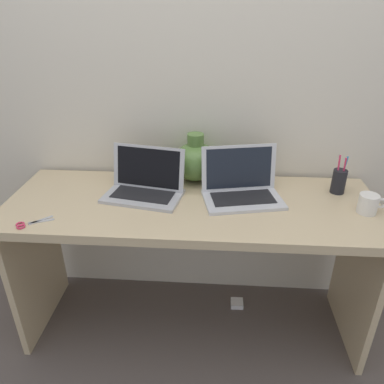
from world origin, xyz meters
name	(u,v)px	position (x,y,z in m)	size (l,w,h in m)	color
ground_plane	(192,323)	(0.00, 0.00, 0.00)	(6.00, 6.00, 0.00)	#564C47
back_wall	(197,87)	(0.00, 0.35, 1.20)	(4.40, 0.04, 2.40)	beige
desk	(192,230)	(0.00, 0.00, 0.60)	(1.69, 0.61, 0.76)	#D1B78C
laptop_left	(145,183)	(-0.22, 0.06, 0.82)	(0.38, 0.28, 0.22)	#B2B2B7
laptop_right	(241,185)	(0.22, 0.07, 0.82)	(0.39, 0.29, 0.23)	silver
green_vase	(195,161)	(0.00, 0.25, 0.86)	(0.22, 0.22, 0.24)	#5B843D
coffee_mug	(369,204)	(0.75, -0.04, 0.80)	(0.12, 0.08, 0.08)	white
pen_cup	(339,181)	(0.68, 0.14, 0.82)	(0.06, 0.06, 0.19)	black
scissors	(28,224)	(-0.65, -0.24, 0.76)	(0.14, 0.11, 0.01)	#B7B7BC
power_brick	(237,303)	(0.25, 0.15, 0.01)	(0.07, 0.07, 0.03)	white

